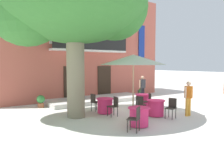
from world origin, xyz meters
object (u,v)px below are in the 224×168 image
(plane_tree, at_px, (72,1))
(cafe_chair_near_tree_1, at_px, (95,101))
(cafe_chair_near_tree_0, at_px, (114,105))
(cafe_chair_front_1, at_px, (171,107))
(cafe_chair_far_side_0, at_px, (148,100))
(ground_planter_right, at_px, (141,92))
(cafe_table_near_tree, at_px, (105,106))
(ground_planter_left, at_px, (41,101))
(cafe_table_front, at_px, (156,108))
(cafe_table_far_side, at_px, (143,101))
(cafe_chair_middle_1, at_px, (135,117))
(cafe_chair_far_side_1, at_px, (140,96))
(cafe_umbrella, at_px, (133,60))
(cafe_chair_middle_0, at_px, (139,109))
(cafe_chair_front_0, at_px, (140,104))
(pedestrian_mid_plaza, at_px, (142,87))
(pedestrian_by_tree, at_px, (188,96))
(cafe_table_middle, at_px, (139,117))

(plane_tree, distance_m, cafe_chair_near_tree_1, 4.97)
(cafe_chair_near_tree_0, distance_m, cafe_chair_front_1, 2.61)
(cafe_chair_far_side_0, relative_size, ground_planter_right, 1.47)
(cafe_table_near_tree, relative_size, ground_planter_left, 1.23)
(plane_tree, xyz_separation_m, cafe_table_front, (3.25, -2.02, -4.84))
(cafe_table_far_side, bearing_deg, cafe_chair_middle_1, -135.89)
(cafe_chair_near_tree_1, relative_size, cafe_chair_far_side_1, 1.00)
(cafe_chair_front_1, bearing_deg, cafe_umbrella, 152.42)
(cafe_chair_near_tree_0, height_order, cafe_chair_middle_0, same)
(cafe_table_front, distance_m, cafe_chair_front_0, 0.77)
(cafe_chair_near_tree_1, relative_size, ground_planter_right, 1.47)
(cafe_table_front, relative_size, cafe_chair_front_0, 0.95)
(ground_planter_left, xyz_separation_m, pedestrian_mid_plaza, (6.17, -1.65, 0.56))
(cafe_chair_front_1, xyz_separation_m, cafe_umbrella, (-1.56, 0.81, 2.08))
(cafe_table_far_side, bearing_deg, ground_planter_left, 144.51)
(cafe_chair_near_tree_0, relative_size, cafe_chair_front_1, 1.00)
(cafe_chair_middle_0, bearing_deg, cafe_table_near_tree, 97.15)
(cafe_table_near_tree, height_order, pedestrian_by_tree, pedestrian_by_tree)
(cafe_chair_far_side_1, height_order, pedestrian_by_tree, pedestrian_by_tree)
(plane_tree, distance_m, cafe_chair_near_tree_0, 5.06)
(ground_planter_left, relative_size, pedestrian_mid_plaza, 0.42)
(cafe_chair_middle_0, xyz_separation_m, cafe_table_front, (1.35, 0.36, -0.14))
(pedestrian_by_tree, bearing_deg, cafe_chair_far_side_1, 89.57)
(cafe_chair_middle_0, height_order, pedestrian_by_tree, pedestrian_by_tree)
(cafe_chair_far_side_0, distance_m, cafe_umbrella, 3.07)
(plane_tree, height_order, pedestrian_mid_plaza, plane_tree)
(cafe_table_middle, bearing_deg, cafe_chair_front_0, 46.54)
(cafe_table_middle, height_order, cafe_chair_far_side_1, cafe_chair_far_side_1)
(cafe_table_middle, bearing_deg, cafe_table_near_tree, 85.17)
(cafe_chair_front_1, xyz_separation_m, pedestrian_by_tree, (1.03, -0.12, 0.40))
(cafe_chair_near_tree_0, relative_size, cafe_chair_middle_1, 1.00)
(cafe_chair_front_1, bearing_deg, cafe_chair_near_tree_1, 121.53)
(cafe_chair_middle_1, xyz_separation_m, ground_planter_right, (6.31, 6.66, -0.18))
(cafe_chair_middle_1, bearing_deg, cafe_table_front, 29.45)
(cafe_chair_far_side_0, bearing_deg, cafe_table_middle, -139.79)
(cafe_umbrella, bearing_deg, cafe_table_far_side, 38.73)
(cafe_chair_middle_0, height_order, cafe_chair_front_0, same)
(cafe_chair_middle_0, distance_m, cafe_table_front, 1.40)
(cafe_chair_middle_1, bearing_deg, cafe_table_far_side, 44.11)
(cafe_chair_near_tree_0, distance_m, cafe_chair_middle_1, 2.63)
(cafe_table_near_tree, height_order, cafe_table_middle, same)
(cafe_table_middle, relative_size, pedestrian_mid_plaza, 0.52)
(cafe_chair_far_side_0, bearing_deg, cafe_chair_middle_1, -140.06)
(cafe_chair_middle_0, distance_m, cafe_chair_far_side_1, 3.96)
(cafe_chair_far_side_1, height_order, pedestrian_mid_plaza, pedestrian_mid_plaza)
(cafe_chair_near_tree_0, height_order, cafe_table_middle, cafe_chair_near_tree_0)
(cafe_chair_near_tree_0, xyz_separation_m, ground_planter_left, (-2.10, 4.14, -0.14))
(ground_planter_right, xyz_separation_m, pedestrian_mid_plaza, (-1.42, -1.68, 0.60))
(ground_planter_left, bearing_deg, cafe_chair_far_side_0, -42.59)
(plane_tree, bearing_deg, cafe_table_middle, -64.58)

